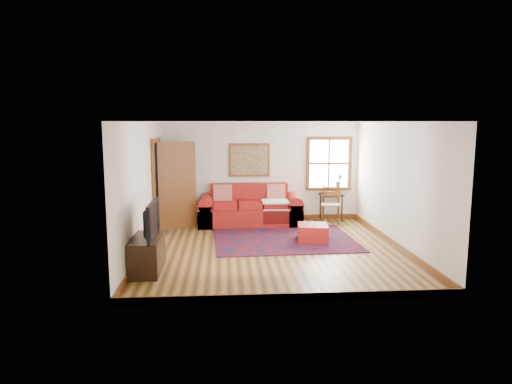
{
  "coord_description": "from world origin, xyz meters",
  "views": [
    {
      "loc": [
        -0.94,
        -8.79,
        2.48
      ],
      "look_at": [
        -0.28,
        0.6,
        1.05
      ],
      "focal_mm": 32.0,
      "sensor_mm": 36.0,
      "label": 1
    }
  ],
  "objects": [
    {
      "name": "side_table",
      "position": [
        1.79,
        2.53,
        0.57
      ],
      "size": [
        0.57,
        0.43,
        0.69
      ],
      "color": "black",
      "rests_on": "ground"
    },
    {
      "name": "red_ottoman",
      "position": [
        0.92,
        0.52,
        0.18
      ],
      "size": [
        0.7,
        0.7,
        0.36
      ],
      "primitive_type": "cube",
      "rotation": [
        0.0,
        0.0,
        -0.14
      ],
      "color": "maroon",
      "rests_on": "ground"
    },
    {
      "name": "persian_rug",
      "position": [
        0.33,
        0.66,
        0.01
      ],
      "size": [
        3.05,
        2.48,
        0.02
      ],
      "primitive_type": "cube",
      "rotation": [
        0.0,
        0.0,
        0.04
      ],
      "color": "#560C0F",
      "rests_on": "ground"
    },
    {
      "name": "television",
      "position": [
        -2.23,
        -1.33,
        0.89
      ],
      "size": [
        0.14,
        1.07,
        0.62
      ],
      "primitive_type": "imported",
      "rotation": [
        0.0,
        0.0,
        1.57
      ],
      "color": "black",
      "rests_on": "media_cabinet"
    },
    {
      "name": "framed_artwork",
      "position": [
        -0.3,
        2.71,
        1.55
      ],
      "size": [
        1.05,
        0.07,
        0.85
      ],
      "color": "brown",
      "rests_on": "ground"
    },
    {
      "name": "ladder_back_chair",
      "position": [
        1.72,
        2.25,
        0.52
      ],
      "size": [
        0.55,
        0.53,
        0.97
      ],
      "color": "tan",
      "rests_on": "ground"
    },
    {
      "name": "doorway",
      "position": [
        -2.21,
        1.78,
        1.07
      ],
      "size": [
        0.89,
        1.08,
        2.14
      ],
      "color": "black",
      "rests_on": "ground"
    },
    {
      "name": "room_envelope",
      "position": [
        0.0,
        0.02,
        1.65
      ],
      "size": [
        5.04,
        5.54,
        2.52
      ],
      "color": "silver",
      "rests_on": "ground"
    },
    {
      "name": "window",
      "position": [
        1.78,
        2.7,
        1.31
      ],
      "size": [
        1.18,
        0.2,
        1.38
      ],
      "color": "white",
      "rests_on": "ground"
    },
    {
      "name": "candle_hurricane",
      "position": [
        -2.2,
        -0.89,
        0.67
      ],
      "size": [
        0.12,
        0.12,
        0.18
      ],
      "color": "silver",
      "rests_on": "media_cabinet"
    },
    {
      "name": "red_leather_sofa",
      "position": [
        -0.31,
        2.27,
        0.32
      ],
      "size": [
        2.5,
        1.03,
        0.98
      ],
      "color": "maroon",
      "rests_on": "ground"
    },
    {
      "name": "ground",
      "position": [
        0.0,
        0.0,
        0.0
      ],
      "size": [
        5.5,
        5.5,
        0.0
      ],
      "primitive_type": "plane",
      "color": "#492D13",
      "rests_on": "ground"
    },
    {
      "name": "media_cabinet",
      "position": [
        -2.25,
        -1.25,
        0.29
      ],
      "size": [
        0.48,
        1.06,
        0.59
      ],
      "primitive_type": "cube",
      "color": "black",
      "rests_on": "ground"
    }
  ]
}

